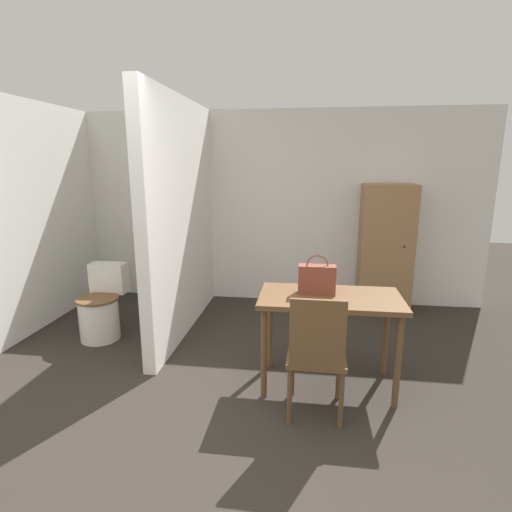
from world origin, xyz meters
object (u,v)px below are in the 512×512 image
object	(u,v)px
toilet	(102,309)
handbag	(317,279)
dining_table	(330,308)
wooden_chair	(317,352)
wooden_cabinet	(385,249)

from	to	relation	value
toilet	handbag	size ratio (longest dim) A/B	2.35
dining_table	toilet	world-z (taller)	dining_table
toilet	dining_table	bearing A→B (deg)	-15.97
dining_table	wooden_chair	xyz separation A→B (m)	(-0.11, -0.45, -0.17)
wooden_chair	wooden_cabinet	size ratio (longest dim) A/B	0.60
wooden_chair	handbag	distance (m)	0.63
dining_table	wooden_cabinet	bearing A→B (deg)	68.15
wooden_chair	wooden_cabinet	bearing A→B (deg)	70.48
handbag	wooden_cabinet	size ratio (longest dim) A/B	0.20
toilet	wooden_cabinet	size ratio (longest dim) A/B	0.48
dining_table	toilet	xyz separation A→B (m)	(-2.36, 0.68, -0.37)
toilet	wooden_chair	bearing A→B (deg)	-26.47
wooden_chair	handbag	size ratio (longest dim) A/B	2.93
dining_table	handbag	size ratio (longest dim) A/B	3.48
dining_table	handbag	world-z (taller)	handbag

